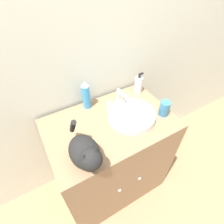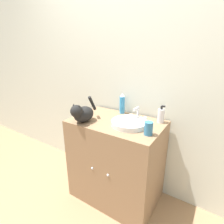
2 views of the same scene
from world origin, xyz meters
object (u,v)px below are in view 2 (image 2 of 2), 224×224
Objects in this scene: soap_bottle at (161,115)px; cat at (82,113)px; cup at (148,128)px; spray_bottle at (122,103)px.

cat is at bearing -148.25° from soap_bottle.
cup is at bearing 96.01° from cat.
cat is 0.70m from soap_bottle.
spray_bottle is 0.53m from cup.
cat is at bearing -114.27° from spray_bottle.
soap_bottle is 0.42m from spray_bottle.
cat reaches higher than soap_bottle.
cat is 0.60m from cup.
soap_bottle is 0.77× the size of spray_bottle.
soap_bottle is 0.29m from cup.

